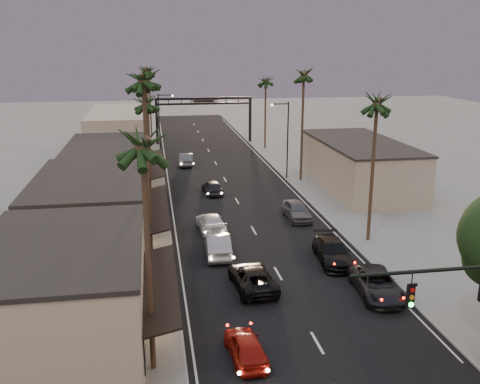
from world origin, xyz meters
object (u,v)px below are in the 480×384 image
object	(u,v)px
arch	(204,109)
oncoming_red	(246,347)
curbside_black	(333,252)
streetlight_right	(285,134)
streetlight_left	(161,121)
palm_rc	(266,78)
palm_far	(149,68)
palm_lc	(146,99)
palm_ra	(377,98)
palm_lb	(143,75)
oncoming_silver	(218,245)
curbside_near	(377,284)
palm_rb	(304,71)
palm_la	(142,137)
oncoming_pickup	(252,278)
palm_ld	(146,68)

from	to	relation	value
arch	oncoming_red	size ratio (longest dim) A/B	3.74
curbside_black	streetlight_right	bearing A→B (deg)	88.87
arch	streetlight_left	size ratio (longest dim) A/B	1.69
palm_rc	palm_far	bearing A→B (deg)	140.36
streetlight_left	palm_lc	distance (m)	22.65
palm_ra	palm_lb	bearing A→B (deg)	-173.37
oncoming_silver	streetlight_left	bearing A→B (deg)	-81.88
curbside_near	palm_ra	bearing A→B (deg)	75.60
palm_lb	palm_rc	xyz separation A→B (m)	(17.20, 42.00, -2.92)
palm_rc	curbside_black	world-z (taller)	palm_rc
palm_rc	curbside_near	size ratio (longest dim) A/B	2.25
arch	palm_rb	size ratio (longest dim) A/B	1.07
palm_la	curbside_near	distance (m)	18.53
oncoming_red	oncoming_pickup	bearing A→B (deg)	-107.42
palm_ra	oncoming_red	bearing A→B (deg)	-130.35
palm_ld	oncoming_silver	xyz separation A→B (m)	(4.92, -31.95, -11.59)
palm_rb	palm_far	xyz separation A→B (m)	(-16.90, 34.00, -0.97)
palm_lc	oncoming_silver	xyz separation A→B (m)	(4.92, -12.95, -9.64)
palm_ld	oncoming_red	bearing A→B (deg)	-84.27
palm_la	palm_lc	size ratio (longest dim) A/B	1.08
oncoming_silver	curbside_near	bearing A→B (deg)	140.54
streetlight_left	oncoming_pickup	xyz separation A→B (m)	(4.75, -40.92, -4.59)
palm_lc	curbside_near	distance (m)	27.17
palm_far	oncoming_silver	bearing A→B (deg)	-85.19
palm_rb	palm_far	size ratio (longest dim) A/B	1.08
oncoming_pickup	curbside_black	world-z (taller)	curbside_black
streetlight_right	palm_rc	size ratio (longest dim) A/B	0.74
streetlight_right	streetlight_left	world-z (taller)	same
palm_lb	palm_far	bearing A→B (deg)	89.69
palm_la	oncoming_pickup	distance (m)	14.87
palm_rc	curbside_black	distance (m)	44.87
arch	streetlight_left	distance (m)	13.85
arch	palm_ra	distance (m)	47.17
palm_rb	palm_ld	bearing A→B (deg)	147.40
palm_lb	palm_ld	size ratio (longest dim) A/B	1.07
palm_ra	curbside_black	xyz separation A→B (m)	(-4.20, -3.61, -10.64)
curbside_black	palm_far	bearing A→B (deg)	107.15
curbside_black	oncoming_silver	bearing A→B (deg)	166.45
streetlight_right	palm_rc	bearing A→B (deg)	84.95
palm_lc	palm_far	xyz separation A→B (m)	(0.30, 42.00, 0.97)
curbside_near	curbside_black	distance (m)	5.65
oncoming_pickup	curbside_near	distance (m)	7.88
streetlight_right	palm_ld	world-z (taller)	palm_ld
curbside_black	palm_rc	bearing A→B (deg)	89.22
arch	palm_rb	world-z (taller)	palm_rb
curbside_near	oncoming_red	bearing A→B (deg)	-144.00
streetlight_left	palm_far	world-z (taller)	palm_far
arch	palm_ld	bearing A→B (deg)	-119.83
arch	palm_ra	bearing A→B (deg)	-79.41
arch	palm_ra	world-z (taller)	palm_ra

